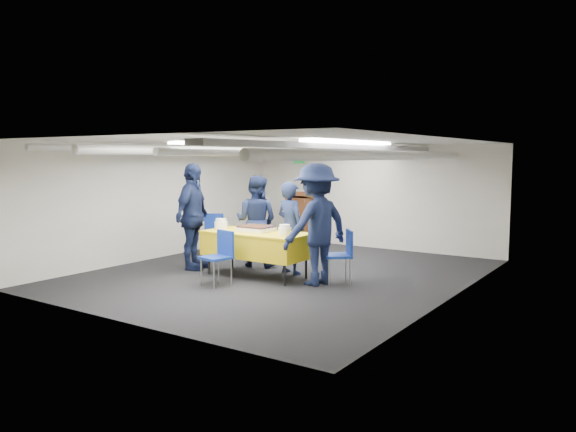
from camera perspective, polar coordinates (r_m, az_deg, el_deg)
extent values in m
plane|color=black|center=(9.89, -0.55, -5.87)|extent=(7.00, 7.00, 0.00)
cube|color=beige|center=(12.74, 8.38, 1.95)|extent=(6.00, 0.02, 2.30)
cube|color=beige|center=(11.67, -12.75, 1.50)|extent=(0.02, 7.00, 2.30)
cube|color=beige|center=(8.40, 16.49, -0.30)|extent=(0.02, 7.00, 2.30)
cube|color=silver|center=(9.68, -0.57, 7.51)|extent=(6.00, 7.00, 0.02)
cylinder|color=silver|center=(10.94, -9.29, 6.68)|extent=(0.10, 6.90, 0.10)
cylinder|color=silver|center=(10.22, -4.75, 6.57)|extent=(0.14, 6.90, 0.14)
cylinder|color=silver|center=(9.35, 2.48, 6.39)|extent=(0.10, 6.90, 0.10)
cylinder|color=silver|center=(8.74, 9.81, 6.08)|extent=(0.14, 6.90, 0.14)
cube|color=gray|center=(9.06, 5.75, 7.01)|extent=(0.28, 6.90, 0.08)
cube|color=white|center=(10.47, -6.48, 7.25)|extent=(0.25, 2.60, 0.04)
cube|color=white|center=(9.01, 6.32, 7.46)|extent=(0.25, 2.60, 0.04)
cube|color=#0C591E|center=(13.62, 1.13, 5.64)|extent=(0.30, 0.04, 0.12)
cylinder|color=black|center=(9.91, -8.02, -4.85)|extent=(0.04, 0.04, 0.36)
cylinder|color=black|center=(8.94, -0.31, -5.98)|extent=(0.04, 0.04, 0.36)
cylinder|color=black|center=(10.38, -5.69, -4.33)|extent=(0.04, 0.04, 0.36)
cylinder|color=black|center=(9.45, 1.85, -5.32)|extent=(0.04, 0.04, 0.36)
cube|color=yellow|center=(9.58, -3.22, -2.96)|extent=(1.82, 0.85, 0.39)
cube|color=yellow|center=(9.55, -3.22, -1.71)|extent=(1.84, 0.87, 0.03)
cube|color=white|center=(9.64, -3.27, -1.35)|extent=(0.56, 0.45, 0.07)
cube|color=black|center=(9.63, -3.27, -1.07)|extent=(0.53, 0.42, 0.03)
sphere|color=#121097|center=(9.63, -5.15, -1.10)|extent=(0.04, 0.04, 0.04)
sphere|color=#121097|center=(9.94, -3.69, -0.86)|extent=(0.04, 0.04, 0.04)
sphere|color=#121097|center=(9.55, -4.58, -1.15)|extent=(0.04, 0.04, 0.04)
sphere|color=#121097|center=(9.87, -3.13, -0.91)|extent=(0.04, 0.04, 0.04)
sphere|color=#121097|center=(9.48, -4.00, -1.20)|extent=(0.04, 0.04, 0.04)
sphere|color=#121097|center=(9.79, -2.56, -0.96)|extent=(0.04, 0.04, 0.04)
sphere|color=#121097|center=(9.40, -3.41, -1.26)|extent=(0.04, 0.04, 0.04)
sphere|color=#121097|center=(9.72, -1.98, -1.01)|extent=(0.04, 0.04, 0.04)
sphere|color=#121097|center=(9.33, -2.81, -1.31)|extent=(0.04, 0.04, 0.04)
sphere|color=#121097|center=(9.65, -1.39, -1.06)|extent=(0.04, 0.04, 0.04)
sphere|color=#121097|center=(9.72, -4.88, -1.03)|extent=(0.04, 0.04, 0.04)
sphere|color=#121097|center=(9.39, -2.34, -1.26)|extent=(0.04, 0.04, 0.04)
sphere|color=#121097|center=(9.80, -4.51, -0.97)|extent=(0.04, 0.04, 0.04)
sphere|color=#121097|center=(9.48, -1.98, -1.19)|extent=(0.04, 0.04, 0.04)
sphere|color=#121097|center=(9.87, -4.15, -0.91)|extent=(0.04, 0.04, 0.04)
sphere|color=#121097|center=(9.56, -1.63, -1.13)|extent=(0.04, 0.04, 0.04)
cylinder|color=white|center=(9.97, -6.83, -0.94)|extent=(0.23, 0.23, 0.13)
cylinder|color=white|center=(9.96, -6.84, -0.42)|extent=(0.19, 0.19, 0.05)
cylinder|color=white|center=(9.14, -0.33, -1.57)|extent=(0.21, 0.21, 0.12)
cylinder|color=white|center=(9.13, -0.33, -1.04)|extent=(0.17, 0.17, 0.05)
cube|color=brown|center=(13.19, 1.23, -0.47)|extent=(0.55, 0.45, 1.10)
cube|color=brown|center=(13.11, 1.16, 2.13)|extent=(0.62, 0.53, 0.21)
cylinder|color=gold|center=(12.98, 0.67, 0.09)|extent=(0.28, 0.02, 0.28)
cylinder|color=gray|center=(9.06, -8.81, -5.66)|extent=(0.02, 0.02, 0.43)
cylinder|color=gray|center=(8.79, -7.54, -6.00)|extent=(0.02, 0.02, 0.43)
cylinder|color=gray|center=(9.26, -7.08, -5.39)|extent=(0.02, 0.02, 0.43)
cylinder|color=gray|center=(8.99, -5.78, -5.71)|extent=(0.02, 0.02, 0.43)
cube|color=navy|center=(8.98, -7.32, -4.22)|extent=(0.50, 0.50, 0.04)
cube|color=navy|center=(9.06, -6.37, -2.71)|extent=(0.40, 0.13, 0.40)
cylinder|color=gray|center=(9.30, 3.83, -5.30)|extent=(0.02, 0.02, 0.43)
cylinder|color=gray|center=(8.97, 4.18, -5.72)|extent=(0.02, 0.02, 0.43)
cylinder|color=gray|center=(9.36, 5.89, -5.25)|extent=(0.02, 0.02, 0.43)
cylinder|color=gray|center=(9.03, 6.32, -5.66)|extent=(0.02, 0.02, 0.43)
cube|color=navy|center=(9.12, 5.07, -4.03)|extent=(0.59, 0.59, 0.04)
cube|color=navy|center=(9.12, 6.26, -2.64)|extent=(0.28, 0.33, 0.40)
cylinder|color=gray|center=(11.50, -8.59, -3.17)|extent=(0.02, 0.02, 0.43)
cylinder|color=gray|center=(11.46, -6.90, -3.19)|extent=(0.02, 0.02, 0.43)
cylinder|color=gray|center=(11.84, -8.33, -2.91)|extent=(0.02, 0.02, 0.43)
cylinder|color=gray|center=(11.79, -6.70, -2.92)|extent=(0.02, 0.02, 0.43)
cube|color=navy|center=(11.61, -7.65, -1.90)|extent=(0.58, 0.58, 0.04)
cube|color=navy|center=(11.77, -7.53, -0.71)|extent=(0.36, 0.25, 0.40)
imported|color=black|center=(9.78, 0.25, -1.21)|extent=(0.66, 0.50, 1.62)
imported|color=black|center=(10.46, -3.25, -0.52)|extent=(0.95, 0.81, 1.70)
imported|color=black|center=(10.31, -9.68, -0.05)|extent=(0.80, 1.22, 1.93)
imported|color=black|center=(8.94, 2.91, -0.85)|extent=(1.04, 1.41, 1.94)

